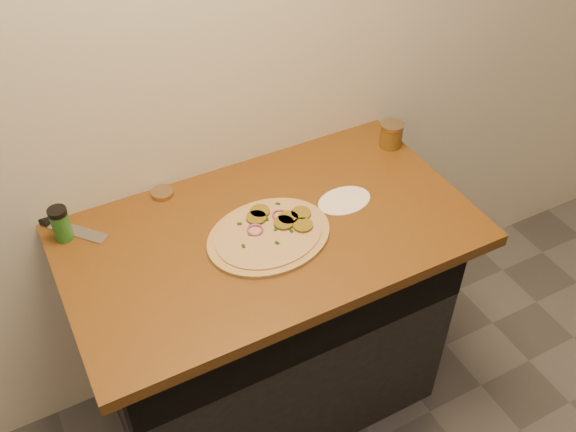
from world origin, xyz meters
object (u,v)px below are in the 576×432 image
chefs_knife (51,223)px  salsa_jar (391,134)px  pizza (270,234)px  spice_shaker (61,224)px

chefs_knife → salsa_jar: salsa_jar is taller
pizza → salsa_jar: (0.56, 0.21, 0.03)m
pizza → chefs_knife: pizza is taller
salsa_jar → pizza: bearing=-159.4°
salsa_jar → spice_shaker: (-1.09, 0.06, 0.01)m
pizza → salsa_jar: size_ratio=4.77×
salsa_jar → spice_shaker: 1.09m
pizza → spice_shaker: spice_shaker is taller
pizza → chefs_knife: size_ratio=1.61×
pizza → chefs_knife: 0.65m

